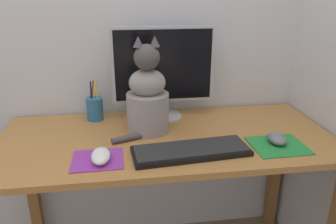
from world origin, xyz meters
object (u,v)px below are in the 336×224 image
computer_mouse_left (101,156)px  cat (147,98)px  keyboard (191,150)px  computer_mouse_right (277,139)px  monitor (163,70)px  pen_cup (95,108)px

computer_mouse_left → cat: bearing=52.4°
keyboard → computer_mouse_right: computer_mouse_right is taller
computer_mouse_right → cat: bearing=158.1°
monitor → keyboard: bearing=-81.8°
keyboard → computer_mouse_left: computer_mouse_left is taller
monitor → pen_cup: monitor is taller
keyboard → computer_mouse_left: 0.33m
computer_mouse_left → monitor: bearing=55.0°
monitor → computer_mouse_left: bearing=-125.0°
monitor → computer_mouse_left: 0.52m
cat → pen_cup: 0.30m
cat → pen_cup: (-0.23, 0.16, -0.09)m
keyboard → computer_mouse_right: 0.35m
keyboard → computer_mouse_left: (-0.33, -0.02, 0.01)m
keyboard → computer_mouse_left: bearing=178.0°
computer_mouse_left → pen_cup: size_ratio=0.63×
monitor → computer_mouse_left: monitor is taller
pen_cup → computer_mouse_right: bearing=-26.6°
keyboard → cat: (-0.14, 0.22, 0.14)m
pen_cup → cat: bearing=-35.2°
computer_mouse_right → pen_cup: 0.80m
pen_cup → keyboard: bearing=-46.4°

